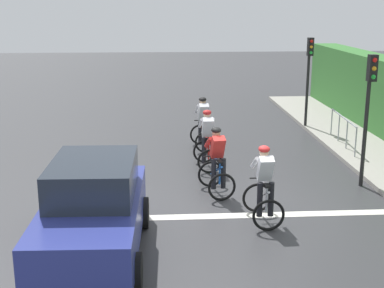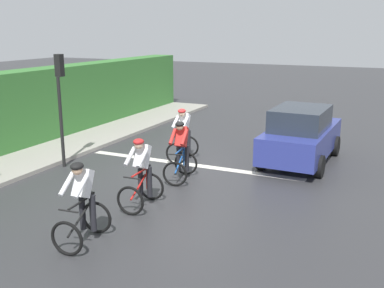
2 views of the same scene
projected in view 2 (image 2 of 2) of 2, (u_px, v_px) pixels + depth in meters
ground_plane at (186, 167)px, 13.67m from camera, size 80.00×80.00×0.00m
sidewalk_kerb at (10, 163)px, 13.96m from camera, size 2.80×24.46×0.12m
road_marking_stop_line at (191, 165)px, 13.95m from camera, size 7.00×0.30×0.01m
cyclist_lead at (82, 205)px, 8.69m from camera, size 0.77×1.13×1.66m
cyclist_second at (141, 174)px, 10.49m from camera, size 0.73×1.11×1.66m
cyclist_mid at (181, 152)px, 12.37m from camera, size 0.84×1.17×1.66m
cyclist_fourth at (183, 136)px, 14.26m from camera, size 0.73×1.11×1.66m
car_navy at (301, 135)px, 13.97m from camera, size 1.98×4.15×1.76m
traffic_light_near_crossing at (60, 93)px, 13.28m from camera, size 0.21×0.31×3.34m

